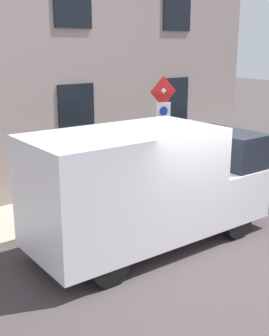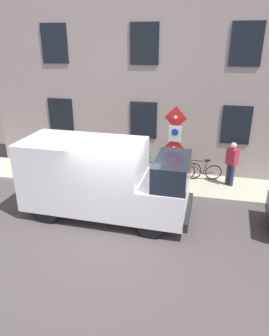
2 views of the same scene
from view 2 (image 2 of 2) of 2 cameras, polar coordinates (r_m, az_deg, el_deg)
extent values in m
plane|color=#453D3E|center=(9.54, -4.08, -11.90)|extent=(80.00, 80.00, 0.00)
cube|color=#AAA690|center=(12.68, 0.68, -2.29)|extent=(2.07, 15.24, 0.14)
cube|color=gray|center=(12.99, 2.06, 14.74)|extent=(0.70, 13.24, 7.27)
cube|color=black|center=(12.73, 18.13, 7.47)|extent=(0.06, 1.10, 1.50)
cube|color=black|center=(12.88, 1.67, 8.74)|extent=(0.06, 1.10, 1.50)
cube|color=black|center=(14.01, -13.31, 9.28)|extent=(0.06, 1.10, 1.50)
cube|color=black|center=(12.36, 19.84, 20.58)|extent=(0.06, 1.10, 1.50)
cube|color=black|center=(12.51, 1.83, 21.79)|extent=(0.06, 1.10, 1.50)
cube|color=black|center=(13.68, -14.46, 21.21)|extent=(0.06, 1.10, 1.50)
cylinder|color=#474C47|center=(11.16, 7.31, 2.80)|extent=(0.09, 0.09, 3.03)
pyramid|color=silver|center=(10.73, 7.53, 9.04)|extent=(0.11, 0.50, 0.50)
pyramid|color=red|center=(10.74, 7.55, 9.05)|extent=(0.10, 0.56, 0.56)
cube|color=white|center=(10.89, 7.41, 6.25)|extent=(0.10, 0.44, 0.56)
cylinder|color=#1933B2|center=(10.85, 7.42, 6.52)|extent=(0.05, 0.24, 0.24)
pyramid|color=silver|center=(11.03, 7.25, 3.48)|extent=(0.11, 0.50, 0.50)
pyramid|color=red|center=(11.04, 7.26, 3.49)|extent=(0.10, 0.56, 0.56)
cube|color=white|center=(10.08, -9.19, -1.01)|extent=(2.10, 3.85, 2.18)
cube|color=white|center=(9.65, 5.45, -5.46)|extent=(2.04, 1.45, 1.10)
cube|color=black|center=(9.24, 6.94, -0.65)|extent=(1.95, 1.03, 0.84)
cube|color=black|center=(9.77, 9.76, -7.83)|extent=(2.00, 0.22, 0.28)
cylinder|color=black|center=(10.68, 4.85, -5.51)|extent=(0.24, 0.77, 0.76)
cylinder|color=black|center=(9.18, 2.98, -10.52)|extent=(0.24, 0.77, 0.76)
cylinder|color=black|center=(11.61, -11.60, -3.54)|extent=(0.24, 0.77, 0.76)
cylinder|color=black|center=(10.24, -15.77, -7.67)|extent=(0.24, 0.77, 0.76)
torus|color=black|center=(12.68, 9.60, -0.65)|extent=(0.24, 0.67, 0.66)
torus|color=black|center=(12.82, 14.27, -0.77)|extent=(0.24, 0.67, 0.66)
cylinder|color=black|center=(12.64, 11.18, 0.17)|extent=(0.12, 0.60, 0.60)
cylinder|color=black|center=(12.55, 11.61, 1.31)|extent=(0.14, 0.72, 0.07)
cylinder|color=black|center=(12.69, 12.80, 0.05)|extent=(0.06, 0.19, 0.55)
cylinder|color=black|center=(12.80, 13.32, -0.92)|extent=(0.10, 0.43, 0.12)
cylinder|color=black|center=(12.58, 9.78, 0.38)|extent=(0.05, 0.09, 0.50)
cube|color=black|center=(12.59, 13.25, 1.36)|extent=(0.11, 0.21, 0.06)
cylinder|color=#262626|center=(12.48, 9.99, 1.64)|extent=(0.46, 0.10, 0.03)
torus|color=black|center=(12.76, 5.98, -0.29)|extent=(0.22, 0.67, 0.66)
torus|color=black|center=(12.78, 10.68, -0.54)|extent=(0.22, 0.67, 0.66)
cylinder|color=orange|center=(12.68, 7.54, 0.49)|extent=(0.08, 0.60, 0.60)
cylinder|color=orange|center=(12.58, 7.94, 1.62)|extent=(0.09, 0.73, 0.07)
cylinder|color=orange|center=(12.69, 9.17, 0.34)|extent=(0.05, 0.19, 0.55)
cylinder|color=orange|center=(12.78, 9.72, -0.66)|extent=(0.07, 0.43, 0.12)
cylinder|color=orange|center=(12.67, 6.13, 0.74)|extent=(0.04, 0.09, 0.50)
cube|color=black|center=(12.58, 9.59, 1.64)|extent=(0.10, 0.21, 0.06)
cylinder|color=#262626|center=(12.56, 6.30, 2.00)|extent=(0.46, 0.07, 0.03)
torus|color=black|center=(12.92, 2.44, 0.10)|extent=(0.17, 0.66, 0.66)
torus|color=black|center=(12.77, 7.06, -0.33)|extent=(0.17, 0.66, 0.66)
cylinder|color=#1C8C47|center=(12.78, 3.94, 0.82)|extent=(0.05, 0.60, 0.60)
cylinder|color=#1C8C47|center=(12.67, 4.31, 1.94)|extent=(0.05, 0.73, 0.07)
cylinder|color=#1C8C47|center=(12.74, 5.54, 0.61)|extent=(0.04, 0.19, 0.55)
cylinder|color=#1C8C47|center=(12.81, 6.11, -0.41)|extent=(0.05, 0.43, 0.12)
cylinder|color=#1C8C47|center=(12.82, 2.57, 1.12)|extent=(0.04, 0.09, 0.50)
cube|color=black|center=(12.61, 5.93, 1.89)|extent=(0.08, 0.20, 0.06)
cylinder|color=#262626|center=(12.71, 2.70, 2.36)|extent=(0.46, 0.04, 0.03)
cylinder|color=#262B47|center=(12.57, 16.77, -1.05)|extent=(0.16, 0.16, 0.85)
cylinder|color=#262B47|center=(12.48, 17.41, -1.32)|extent=(0.16, 0.16, 0.85)
cube|color=#A82237|center=(12.26, 17.47, 1.96)|extent=(0.46, 0.47, 0.62)
sphere|color=beige|center=(12.12, 17.72, 3.96)|extent=(0.22, 0.22, 0.22)
cylinder|color=#2D5133|center=(11.93, -1.61, -1.21)|extent=(0.44, 0.44, 0.90)
camera|label=1|loc=(8.83, -62.99, 1.65)|focal=47.24mm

